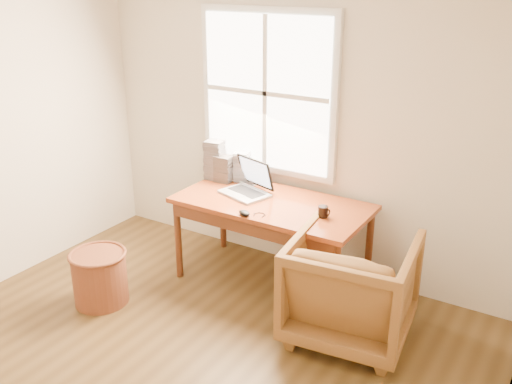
% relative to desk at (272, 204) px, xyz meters
% --- Properties ---
extents(room_shell, '(4.04, 4.54, 2.64)m').
position_rel_desk_xyz_m(room_shell, '(-0.02, -1.64, 0.59)').
color(room_shell, '#513A1C').
rests_on(room_shell, ground).
extents(desk, '(1.60, 0.80, 0.04)m').
position_rel_desk_xyz_m(desk, '(0.00, 0.00, 0.00)').
color(desk, brown).
rests_on(desk, room_shell).
extents(armchair, '(0.95, 0.97, 0.80)m').
position_rel_desk_xyz_m(armchair, '(0.88, -0.37, -0.33)').
color(armchair, brown).
rests_on(armchair, room_shell).
extents(wicker_stool, '(0.55, 0.55, 0.43)m').
position_rel_desk_xyz_m(wicker_stool, '(-1.02, -1.00, -0.51)').
color(wicker_stool, brown).
rests_on(wicker_stool, room_shell).
extents(laptop, '(0.46, 0.47, 0.27)m').
position_rel_desk_xyz_m(laptop, '(-0.28, 0.01, 0.16)').
color(laptop, '#AAADB1').
rests_on(laptop, desk).
extents(mouse, '(0.13, 0.11, 0.04)m').
position_rel_desk_xyz_m(mouse, '(-0.05, -0.35, 0.04)').
color(mouse, black).
rests_on(mouse, desk).
extents(coffee_mug, '(0.10, 0.10, 0.09)m').
position_rel_desk_xyz_m(coffee_mug, '(0.49, -0.06, 0.06)').
color(coffee_mug, black).
rests_on(coffee_mug, desk).
extents(cd_stack_a, '(0.16, 0.15, 0.27)m').
position_rel_desk_xyz_m(cd_stack_a, '(-0.48, 0.29, 0.15)').
color(cd_stack_a, '#B9BCC5').
rests_on(cd_stack_a, desk).
extents(cd_stack_b, '(0.16, 0.15, 0.24)m').
position_rel_desk_xyz_m(cd_stack_b, '(-0.61, 0.20, 0.14)').
color(cd_stack_b, black).
rests_on(cd_stack_b, desk).
extents(cd_stack_c, '(0.18, 0.16, 0.36)m').
position_rel_desk_xyz_m(cd_stack_c, '(-0.72, 0.21, 0.20)').
color(cd_stack_c, gray).
rests_on(cd_stack_c, desk).
extents(cd_stack_d, '(0.16, 0.15, 0.17)m').
position_rel_desk_xyz_m(cd_stack_d, '(-0.37, 0.30, 0.10)').
color(cd_stack_d, silver).
rests_on(cd_stack_d, desk).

